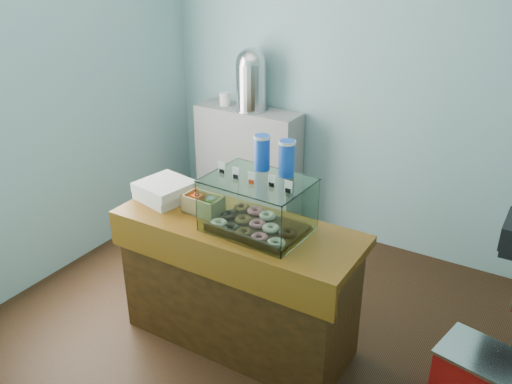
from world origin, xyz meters
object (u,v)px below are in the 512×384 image
Objects in this scene: red_cooler at (477,381)px; display_case at (260,201)px; counter at (238,283)px; coffee_urn at (251,78)px.

display_case is at bearing -161.06° from red_cooler.
counter is 2.87× the size of coffee_urn.
counter is 0.64m from display_case.
red_cooler is (1.36, 0.17, -0.88)m from display_case.
counter reaches higher than red_cooler.
coffee_urn reaches higher than counter.
coffee_urn is 2.98m from red_cooler.
coffee_urn reaches higher than display_case.
counter is at bearing -61.29° from coffee_urn.
red_cooler is (2.36, -1.37, -1.19)m from coffee_urn.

